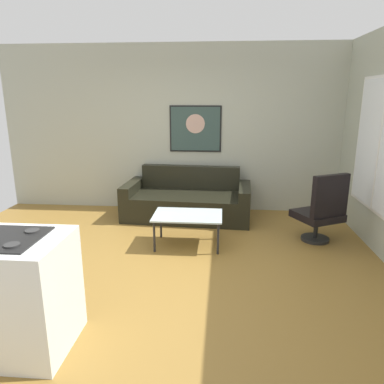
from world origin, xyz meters
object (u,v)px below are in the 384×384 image
(coffee_table, at_px, (188,217))
(armchair, at_px, (322,210))
(wall_painting, at_px, (195,129))
(couch, at_px, (188,201))

(coffee_table, distance_m, armchair, 1.81)
(coffee_table, relative_size, armchair, 0.93)
(coffee_table, relative_size, wall_painting, 1.03)
(wall_painting, bearing_deg, coffee_table, -89.11)
(wall_painting, bearing_deg, couch, -101.20)
(armchair, height_order, wall_painting, wall_painting)
(armchair, bearing_deg, coffee_table, -172.08)
(couch, xyz_separation_m, armchair, (1.91, -0.93, 0.20))
(couch, bearing_deg, armchair, -26.04)
(couch, bearing_deg, coffee_table, -84.32)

